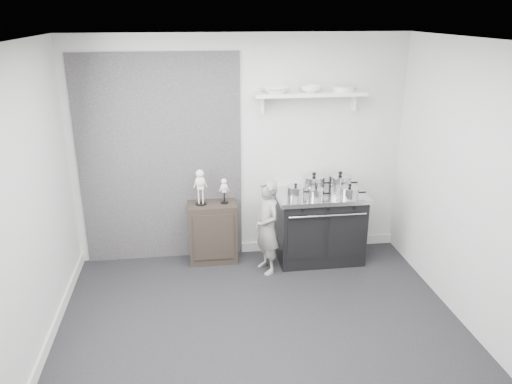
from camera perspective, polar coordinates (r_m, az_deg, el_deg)
The scene contains 16 objects.
ground at distance 4.97m, azimuth 0.77°, elevation -16.05°, with size 4.00×4.00×0.00m, color black.
room_shell at distance 4.34m, azimuth -0.58°, elevation 2.81°, with size 4.02×3.62×2.71m.
wall_shelf at distance 5.89m, azimuth 6.20°, elevation 10.98°, with size 1.30×0.26×0.24m.
stove at distance 6.18m, azimuth 7.26°, elevation -3.88°, with size 1.08×0.67×0.86m.
side_cabinet at distance 6.14m, azimuth -4.95°, elevation -4.60°, with size 0.58×0.34×0.75m, color black.
child at distance 5.79m, azimuth 1.29°, elevation -4.02°, with size 0.41×0.27×1.13m, color gray.
pot_front_left at distance 5.84m, azimuth 4.54°, elevation 0.04°, with size 0.30×0.21×0.18m.
pot_back_left at distance 6.10m, azimuth 6.62°, elevation 1.05°, with size 0.36×0.27×0.23m.
pot_back_right at distance 6.14m, azimuth 9.56°, elevation 1.09°, with size 0.37×0.28×0.24m.
pot_front_right at distance 5.91m, azimuth 10.64°, elevation -0.03°, with size 0.31×0.22×0.17m.
pot_front_center at distance 5.84m, azimuth 6.88°, elevation -0.14°, with size 0.26×0.17×0.15m.
skeleton_full at distance 5.90m, azimuth -6.39°, elevation 0.86°, with size 0.14×0.09×0.50m, color white, non-canonical shape.
skeleton_torso at distance 5.94m, azimuth -3.66°, elevation 0.32°, with size 0.10×0.06×0.35m, color white, non-canonical shape.
bowl_large at distance 5.79m, azimuth 2.22°, elevation 11.61°, with size 0.31×0.31×0.08m, color white.
bowl_small at distance 5.87m, azimuth 6.23°, elevation 11.63°, with size 0.24×0.24×0.07m, color white.
plate_stack at distance 5.98m, azimuth 9.97°, elevation 11.53°, with size 0.25×0.25×0.06m, color silver.
Camera 1 is at (-0.62, -3.96, 2.93)m, focal length 35.00 mm.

